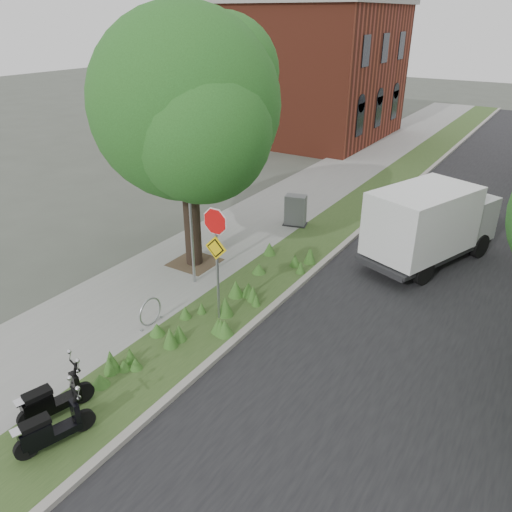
{
  "coord_description": "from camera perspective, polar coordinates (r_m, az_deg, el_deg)",
  "views": [
    {
      "loc": [
        5.42,
        -8.32,
        7.38
      ],
      "look_at": [
        -1.28,
        2.23,
        1.3
      ],
      "focal_mm": 35.0,
      "sensor_mm": 36.0,
      "label": 1
    }
  ],
  "objects": [
    {
      "name": "sign_assembly",
      "position": [
        12.3,
        -4.6,
        1.61
      ],
      "size": [
        0.94,
        0.08,
        3.22
      ],
      "color": "#A5A8AD",
      "rests_on": "ground"
    },
    {
      "name": "bike_hoop",
      "position": [
        13.15,
        -12.0,
        -6.25
      ],
      "size": [
        0.06,
        0.78,
        0.77
      ],
      "color": "#A5A8AD",
      "rests_on": "ground"
    },
    {
      "name": "bare_post",
      "position": [
        14.3,
        -7.46,
        4.14
      ],
      "size": [
        0.08,
        0.08,
        4.0
      ],
      "color": "#A5A8AD",
      "rests_on": "ground"
    },
    {
      "name": "kerb_near",
      "position": [
        20.59,
        13.59,
        4.39
      ],
      "size": [
        0.2,
        60.0,
        0.13
      ],
      "primitive_type": "cube",
      "color": "#9E9991",
      "rests_on": "ground"
    },
    {
      "name": "scooter_far",
      "position": [
        10.42,
        -22.89,
        -18.14
      ],
      "size": [
        0.61,
        1.48,
        0.72
      ],
      "color": "black",
      "rests_on": "ground"
    },
    {
      "name": "utility_cabinet",
      "position": [
        18.97,
        4.54,
        5.17
      ],
      "size": [
        0.99,
        0.79,
        1.16
      ],
      "color": "#262628",
      "rests_on": "ground"
    },
    {
      "name": "box_truck",
      "position": [
        16.82,
        19.3,
        3.75
      ],
      "size": [
        3.42,
        5.21,
        2.2
      ],
      "color": "#262628",
      "rests_on": "ground"
    },
    {
      "name": "verge",
      "position": [
        20.91,
        11.02,
        4.96
      ],
      "size": [
        2.0,
        60.0,
        0.12
      ],
      "primitive_type": "cube",
      "color": "#324C20",
      "rests_on": "ground"
    },
    {
      "name": "scooter_near",
      "position": [
        11.0,
        -22.74,
        -15.33
      ],
      "size": [
        0.59,
        1.52,
        0.74
      ],
      "color": "black",
      "rests_on": "ground"
    },
    {
      "name": "brick_building",
      "position": [
        33.94,
        6.62,
        20.43
      ],
      "size": [
        9.4,
        10.4,
        8.3
      ],
      "color": "maroon",
      "rests_on": "ground"
    },
    {
      "name": "sidewalk_near",
      "position": [
        21.97,
        4.36,
        6.41
      ],
      "size": [
        3.5,
        60.0,
        0.12
      ],
      "primitive_type": "cube",
      "color": "gray",
      "rests_on": "ground"
    },
    {
      "name": "ground",
      "position": [
        12.37,
        -0.55,
        -10.67
      ],
      "size": [
        120.0,
        120.0,
        0.0
      ],
      "primitive_type": "plane",
      "color": "#4C5147",
      "rests_on": "ground"
    },
    {
      "name": "street_tree_main",
      "position": [
        14.9,
        -8.12,
        15.75
      ],
      "size": [
        6.21,
        5.54,
        7.66
      ],
      "color": "black",
      "rests_on": "ground"
    },
    {
      "name": "road",
      "position": [
        19.89,
        23.03,
        2.02
      ],
      "size": [
        7.0,
        60.0,
        0.01
      ],
      "primitive_type": "cube",
      "color": "black",
      "rests_on": "ground"
    }
  ]
}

